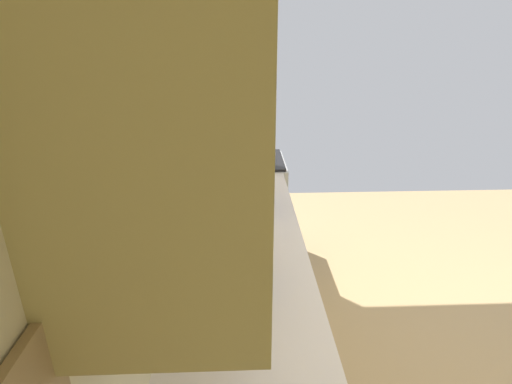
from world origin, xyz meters
TOP-DOWN VIEW (x-y plane):
  - wall_back at (0.00, 1.62)m, footprint 3.91×0.12m
  - upper_cabinets at (-0.31, 1.39)m, footprint 1.75×0.34m
  - oven_range at (1.55, 1.22)m, footprint 0.58×0.68m
  - microwave at (0.64, 1.27)m, footprint 0.48×0.34m
  - kettle at (-0.18, 1.21)m, footprint 0.21×0.15m

SIDE VIEW (x-z plane):
  - oven_range at x=1.55m, z-range -0.07..1.02m
  - kettle at x=-0.18m, z-range 0.90..1.05m
  - microwave at x=0.64m, z-range 0.91..1.20m
  - wall_back at x=0.00m, z-range 0.00..2.79m
  - upper_cabinets at x=-0.31m, z-range 1.48..2.18m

